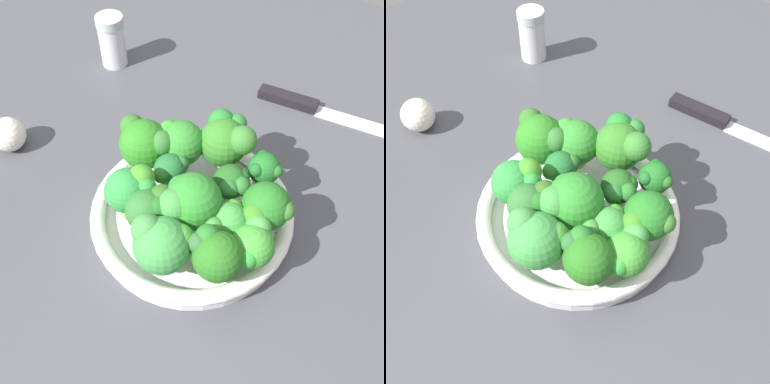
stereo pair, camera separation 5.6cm
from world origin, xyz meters
TOP-DOWN VIEW (x-y plane):
  - ground_plane at (0.00, 0.00)cm, footprint 130.00×130.00cm
  - bowl at (0.99, -0.89)cm, footprint 25.71×25.71cm
  - broccoli_floret_0 at (6.88, -5.65)cm, footprint 6.32×5.88cm
  - broccoli_floret_1 at (6.06, 4.23)cm, footprint 5.88×6.07cm
  - broccoli_floret_2 at (-0.66, 1.49)cm, footprint 7.02×7.48cm
  - broccoli_floret_3 at (-2.03, -4.87)cm, footprint 5.01×4.88cm
  - broccoli_floret_4 at (10.25, -2.67)cm, footprint 8.03×6.50cm
  - broccoli_floret_5 at (2.45, -9.48)cm, footprint 7.34×7.14cm
  - broccoli_floret_6 at (-3.72, -9.28)cm, footprint 4.49×4.47cm
  - broccoli_floret_7 at (-7.44, -3.95)cm, footprint 6.23×6.60cm
  - broccoli_floret_8 at (-6.86, 4.74)cm, footprint 6.14×5.60cm
  - broccoli_floret_9 at (5.07, -1.67)cm, footprint 4.12×5.06cm
  - broccoli_floret_10 at (-5.07, 0.19)cm, footprint 4.68×5.71cm
  - broccoli_floret_11 at (-1.64, 7.41)cm, footprint 7.11×6.40cm
  - broccoli_floret_12 at (2.37, 4.89)cm, footprint 5.13×5.89cm
  - broccoli_floret_13 at (-8.99, 0.83)cm, footprint 4.98×6.37cm
  - knife at (-0.67, -29.95)cm, footprint 26.42×8.60cm
  - garlic_bulb at (30.23, 5.42)cm, footprint 5.04×5.04cm
  - pepper_shaker at (32.89, -18.57)cm, footprint 4.60×4.60cm

SIDE VIEW (x-z plane):
  - ground_plane at x=0.00cm, z-range -2.50..0.00cm
  - knife at x=-0.67cm, z-range -0.20..1.30cm
  - bowl at x=0.99cm, z-range 0.03..3.44cm
  - garlic_bulb at x=30.23cm, z-range 0.00..5.04cm
  - pepper_shaker at x=32.89cm, z-range 0.06..8.95cm
  - broccoli_floret_6 at x=-3.72cm, z-range 3.89..9.24cm
  - broccoli_floret_3 at x=-2.03cm, z-range 4.00..9.35cm
  - broccoli_floret_10 at x=-5.07cm, z-range 3.84..9.55cm
  - broccoli_floret_9 at x=5.07cm, z-range 3.99..9.41cm
  - broccoli_floret_13 at x=-8.99cm, z-range 3.90..9.68cm
  - broccoli_floret_7 at x=-7.44cm, z-range 3.86..10.60cm
  - broccoli_floret_0 at x=6.88cm, z-range 3.92..10.82cm
  - broccoli_floret_4 at x=10.25cm, z-range 3.87..10.94cm
  - broccoli_floret_8 at x=-6.86cm, z-range 4.11..11.03cm
  - broccoli_floret_12 at x=2.37cm, z-range 4.28..11.18cm
  - broccoli_floret_5 at x=2.45cm, z-range 4.04..11.51cm
  - broccoli_floret_1 at x=6.06cm, z-range 4.17..11.40cm
  - broccoli_floret_11 at x=-1.64cm, z-range 4.01..11.68cm
  - broccoli_floret_2 at x=-0.66cm, z-range 4.17..12.36cm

